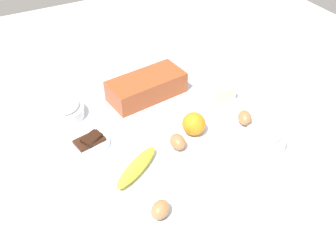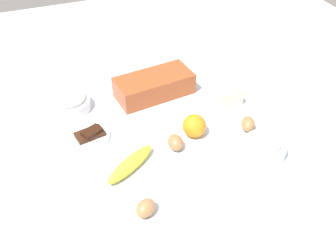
{
  "view_description": "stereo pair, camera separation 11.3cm",
  "coord_description": "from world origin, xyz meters",
  "px_view_note": "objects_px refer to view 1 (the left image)",
  "views": [
    {
      "loc": [
        -0.43,
        -0.81,
        0.83
      ],
      "look_at": [
        0.0,
        0.0,
        0.04
      ],
      "focal_mm": 40.44,
      "sensor_mm": 36.0,
      "label": 1
    },
    {
      "loc": [
        -0.33,
        -0.86,
        0.83
      ],
      "look_at": [
        0.0,
        0.0,
        0.04
      ],
      "focal_mm": 40.44,
      "sensor_mm": 36.0,
      "label": 2
    }
  ],
  "objects_px": {
    "flour_bowl": "(265,138)",
    "butter_block": "(221,93)",
    "chocolate_plate": "(90,142)",
    "loaf_pan": "(147,86)",
    "orange_fruit": "(194,124)",
    "egg_near_butter": "(245,118)",
    "egg_beside_bowl": "(160,210)",
    "banana": "(137,167)",
    "sugar_bowl": "(64,109)",
    "egg_loose": "(177,142)"
  },
  "relations": [
    {
      "from": "banana",
      "to": "butter_block",
      "type": "relative_size",
      "value": 2.11
    },
    {
      "from": "loaf_pan",
      "to": "sugar_bowl",
      "type": "relative_size",
      "value": 2.16
    },
    {
      "from": "orange_fruit",
      "to": "banana",
      "type": "bearing_deg",
      "value": -163.11
    },
    {
      "from": "banana",
      "to": "butter_block",
      "type": "bearing_deg",
      "value": 23.77
    },
    {
      "from": "banana",
      "to": "egg_beside_bowl",
      "type": "xyz_separation_m",
      "value": [
        -0.01,
        -0.17,
        0.0
      ]
    },
    {
      "from": "banana",
      "to": "butter_block",
      "type": "height_order",
      "value": "butter_block"
    },
    {
      "from": "flour_bowl",
      "to": "butter_block",
      "type": "relative_size",
      "value": 1.46
    },
    {
      "from": "loaf_pan",
      "to": "egg_near_butter",
      "type": "distance_m",
      "value": 0.37
    },
    {
      "from": "chocolate_plate",
      "to": "loaf_pan",
      "type": "bearing_deg",
      "value": 29.17
    },
    {
      "from": "loaf_pan",
      "to": "egg_near_butter",
      "type": "bearing_deg",
      "value": -60.12
    },
    {
      "from": "butter_block",
      "to": "chocolate_plate",
      "type": "relative_size",
      "value": 0.69
    },
    {
      "from": "orange_fruit",
      "to": "butter_block",
      "type": "relative_size",
      "value": 0.85
    },
    {
      "from": "flour_bowl",
      "to": "orange_fruit",
      "type": "bearing_deg",
      "value": 136.31
    },
    {
      "from": "flour_bowl",
      "to": "sugar_bowl",
      "type": "bearing_deg",
      "value": 139.44
    },
    {
      "from": "orange_fruit",
      "to": "egg_near_butter",
      "type": "height_order",
      "value": "orange_fruit"
    },
    {
      "from": "sugar_bowl",
      "to": "egg_near_butter",
      "type": "bearing_deg",
      "value": -31.31
    },
    {
      "from": "sugar_bowl",
      "to": "egg_beside_bowl",
      "type": "distance_m",
      "value": 0.53
    },
    {
      "from": "egg_near_butter",
      "to": "chocolate_plate",
      "type": "distance_m",
      "value": 0.52
    },
    {
      "from": "loaf_pan",
      "to": "egg_near_butter",
      "type": "xyz_separation_m",
      "value": [
        0.22,
        -0.3,
        -0.02
      ]
    },
    {
      "from": "sugar_bowl",
      "to": "chocolate_plate",
      "type": "relative_size",
      "value": 1.05
    },
    {
      "from": "flour_bowl",
      "to": "egg_near_butter",
      "type": "distance_m",
      "value": 0.12
    },
    {
      "from": "banana",
      "to": "egg_loose",
      "type": "relative_size",
      "value": 3.06
    },
    {
      "from": "loaf_pan",
      "to": "butter_block",
      "type": "height_order",
      "value": "loaf_pan"
    },
    {
      "from": "loaf_pan",
      "to": "chocolate_plate",
      "type": "relative_size",
      "value": 2.26
    },
    {
      "from": "butter_block",
      "to": "egg_near_butter",
      "type": "height_order",
      "value": "butter_block"
    },
    {
      "from": "chocolate_plate",
      "to": "flour_bowl",
      "type": "bearing_deg",
      "value": -28.57
    },
    {
      "from": "sugar_bowl",
      "to": "orange_fruit",
      "type": "relative_size",
      "value": 1.78
    },
    {
      "from": "loaf_pan",
      "to": "sugar_bowl",
      "type": "xyz_separation_m",
      "value": [
        -0.3,
        0.02,
        -0.01
      ]
    },
    {
      "from": "flour_bowl",
      "to": "banana",
      "type": "bearing_deg",
      "value": 167.83
    },
    {
      "from": "banana",
      "to": "orange_fruit",
      "type": "xyz_separation_m",
      "value": [
        0.24,
        0.07,
        0.02
      ]
    },
    {
      "from": "sugar_bowl",
      "to": "chocolate_plate",
      "type": "xyz_separation_m",
      "value": [
        0.03,
        -0.18,
        -0.02
      ]
    },
    {
      "from": "flour_bowl",
      "to": "orange_fruit",
      "type": "relative_size",
      "value": 1.71
    },
    {
      "from": "loaf_pan",
      "to": "egg_beside_bowl",
      "type": "xyz_separation_m",
      "value": [
        -0.2,
        -0.5,
        -0.02
      ]
    },
    {
      "from": "flour_bowl",
      "to": "orange_fruit",
      "type": "height_order",
      "value": "orange_fruit"
    },
    {
      "from": "sugar_bowl",
      "to": "orange_fruit",
      "type": "xyz_separation_m",
      "value": [
        0.35,
        -0.28,
        0.01
      ]
    },
    {
      "from": "sugar_bowl",
      "to": "egg_loose",
      "type": "bearing_deg",
      "value": -50.16
    },
    {
      "from": "orange_fruit",
      "to": "egg_near_butter",
      "type": "bearing_deg",
      "value": -12.11
    },
    {
      "from": "sugar_bowl",
      "to": "egg_loose",
      "type": "xyz_separation_m",
      "value": [
        0.27,
        -0.32,
        -0.01
      ]
    },
    {
      "from": "flour_bowl",
      "to": "butter_block",
      "type": "distance_m",
      "value": 0.27
    },
    {
      "from": "sugar_bowl",
      "to": "banana",
      "type": "relative_size",
      "value": 0.72
    },
    {
      "from": "flour_bowl",
      "to": "chocolate_plate",
      "type": "relative_size",
      "value": 1.01
    },
    {
      "from": "sugar_bowl",
      "to": "chocolate_plate",
      "type": "bearing_deg",
      "value": -80.49
    },
    {
      "from": "flour_bowl",
      "to": "butter_block",
      "type": "height_order",
      "value": "flour_bowl"
    },
    {
      "from": "loaf_pan",
      "to": "egg_beside_bowl",
      "type": "bearing_deg",
      "value": -118.88
    },
    {
      "from": "egg_near_butter",
      "to": "chocolate_plate",
      "type": "relative_size",
      "value": 0.48
    },
    {
      "from": "egg_loose",
      "to": "flour_bowl",
      "type": "bearing_deg",
      "value": -26.09
    },
    {
      "from": "loaf_pan",
      "to": "banana",
      "type": "bearing_deg",
      "value": -127.06
    },
    {
      "from": "butter_block",
      "to": "egg_loose",
      "type": "bearing_deg",
      "value": -150.64
    },
    {
      "from": "orange_fruit",
      "to": "egg_beside_bowl",
      "type": "height_order",
      "value": "orange_fruit"
    },
    {
      "from": "egg_beside_bowl",
      "to": "banana",
      "type": "bearing_deg",
      "value": 86.81
    }
  ]
}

